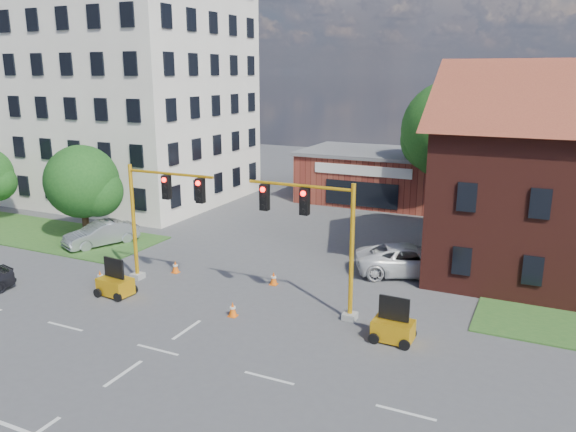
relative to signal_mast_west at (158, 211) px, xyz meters
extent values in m
plane|color=#48474A|center=(4.36, -6.00, -3.92)|extent=(120.00, 120.00, 0.00)
cube|color=#26531F|center=(-15.64, 4.00, -3.88)|extent=(22.00, 6.00, 0.08)
cube|color=silver|center=(-15.64, 16.00, 6.08)|extent=(18.00, 15.00, 20.00)
cube|color=maroon|center=(4.36, 24.00, -1.92)|extent=(12.00, 8.00, 4.00)
cube|color=#5E5E61|center=(4.36, 24.00, 0.23)|extent=(12.40, 8.40, 0.30)
cube|color=silver|center=(4.36, 19.95, -0.72)|extent=(8.00, 0.10, 0.80)
cube|color=black|center=(4.36, 19.95, -2.62)|extent=(6.00, 0.10, 2.00)
cylinder|color=#382414|center=(10.86, 21.00, -1.60)|extent=(0.44, 0.44, 4.65)
sphere|color=#164414|center=(10.86, 21.00, 2.63)|extent=(7.42, 7.42, 7.42)
sphere|color=#164414|center=(12.34, 21.30, 1.57)|extent=(5.19, 5.19, 5.19)
cylinder|color=#382414|center=(-9.64, 4.50, -2.55)|extent=(0.44, 0.44, 2.74)
sphere|color=#164414|center=(-9.64, 4.50, -0.06)|extent=(4.75, 4.75, 4.75)
sphere|color=#164414|center=(-8.69, 4.80, -0.68)|extent=(3.33, 3.33, 3.33)
cube|color=#969691|center=(-1.64, 0.00, -3.77)|extent=(0.60, 0.60, 0.30)
cylinder|color=#F8AE14|center=(-1.64, 0.00, -0.82)|extent=(0.20, 0.20, 6.20)
cylinder|color=#F8AE14|center=(0.86, 0.00, 1.98)|extent=(5.00, 0.14, 0.14)
cube|color=black|center=(0.61, 0.00, 1.28)|extent=(0.40, 0.32, 1.20)
cube|color=black|center=(2.61, 0.00, 1.28)|extent=(0.40, 0.32, 1.20)
sphere|color=#FF0C07|center=(0.61, -0.18, 1.68)|extent=(0.24, 0.24, 0.24)
cube|color=#969691|center=(10.36, 0.00, -3.77)|extent=(0.60, 0.60, 0.30)
cylinder|color=#F8AE14|center=(10.36, 0.00, -0.82)|extent=(0.20, 0.20, 6.20)
cylinder|color=#F8AE14|center=(7.86, 0.00, 1.98)|extent=(5.00, 0.14, 0.14)
cube|color=black|center=(8.11, 0.00, 1.28)|extent=(0.40, 0.32, 1.20)
cube|color=black|center=(6.11, 0.00, 1.28)|extent=(0.40, 0.32, 1.20)
sphere|color=#FF0C07|center=(8.11, -0.18, 1.68)|extent=(0.24, 0.24, 0.24)
cube|color=#F8AE14|center=(-1.07, -2.31, -3.42)|extent=(1.73, 1.24, 0.81)
cube|color=black|center=(-1.07, -2.31, -2.48)|extent=(1.27, 0.24, 0.99)
cube|color=#F8AE14|center=(12.64, -1.23, -3.42)|extent=(1.66, 1.13, 0.81)
cube|color=black|center=(12.64, -1.23, -2.47)|extent=(1.27, 0.14, 0.99)
cube|color=#F05C0C|center=(-2.96, -1.36, -3.90)|extent=(0.38, 0.38, 0.04)
cone|color=#F05C0C|center=(-2.96, -1.36, -3.57)|extent=(0.40, 0.40, 0.70)
cylinder|color=silver|center=(-2.96, -1.36, -3.50)|extent=(0.27, 0.27, 0.09)
cube|color=#F05C0C|center=(-0.35, 1.63, -3.90)|extent=(0.38, 0.38, 0.04)
cone|color=#F05C0C|center=(-0.35, 1.63, -3.57)|extent=(0.40, 0.40, 0.70)
cylinder|color=silver|center=(-0.35, 1.63, -3.50)|extent=(0.27, 0.27, 0.09)
cube|color=#F05C0C|center=(5.44, -1.96, -3.90)|extent=(0.38, 0.38, 0.04)
cone|color=#F05C0C|center=(5.44, -1.96, -3.57)|extent=(0.40, 0.40, 0.70)
cylinder|color=silver|center=(5.44, -1.96, -3.50)|extent=(0.27, 0.27, 0.09)
cube|color=#F05C0C|center=(5.36, 2.33, -3.90)|extent=(0.38, 0.38, 0.04)
cone|color=#F05C0C|center=(5.36, 2.33, -3.57)|extent=(0.40, 0.40, 0.70)
cylinder|color=silver|center=(5.36, 2.33, -3.50)|extent=(0.27, 0.27, 0.09)
imported|color=silver|center=(11.42, 6.93, -3.10)|extent=(6.53, 4.91, 1.65)
imported|color=#989B9F|center=(-7.68, 3.78, -3.16)|extent=(3.31, 4.88, 1.52)
camera|label=1|loc=(17.75, -22.18, 6.83)|focal=35.00mm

